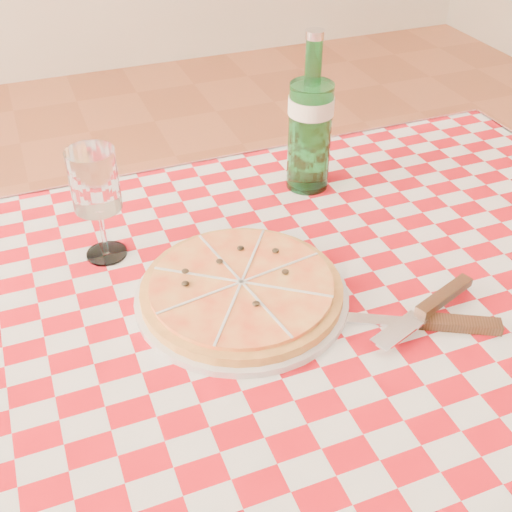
{
  "coord_description": "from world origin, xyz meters",
  "views": [
    {
      "loc": [
        -0.27,
        -0.59,
        1.35
      ],
      "look_at": [
        -0.02,
        0.06,
        0.82
      ],
      "focal_mm": 45.0,
      "sensor_mm": 36.0,
      "label": 1
    }
  ],
  "objects_px": {
    "wine_glass": "(98,206)",
    "water_bottle": "(311,114)",
    "dining_table": "(284,363)",
    "pizza_plate": "(242,289)"
  },
  "relations": [
    {
      "from": "dining_table",
      "to": "pizza_plate",
      "type": "relative_size",
      "value": 4.04
    },
    {
      "from": "wine_glass",
      "to": "pizza_plate",
      "type": "bearing_deg",
      "value": -47.98
    },
    {
      "from": "pizza_plate",
      "to": "water_bottle",
      "type": "distance_m",
      "value": 0.35
    },
    {
      "from": "water_bottle",
      "to": "dining_table",
      "type": "bearing_deg",
      "value": -119.83
    },
    {
      "from": "dining_table",
      "to": "wine_glass",
      "type": "bearing_deg",
      "value": 132.38
    },
    {
      "from": "wine_glass",
      "to": "dining_table",
      "type": "bearing_deg",
      "value": -47.62
    },
    {
      "from": "water_bottle",
      "to": "wine_glass",
      "type": "bearing_deg",
      "value": -168.48
    },
    {
      "from": "dining_table",
      "to": "water_bottle",
      "type": "xyz_separation_m",
      "value": [
        0.17,
        0.3,
        0.24
      ]
    },
    {
      "from": "pizza_plate",
      "to": "wine_glass",
      "type": "height_order",
      "value": "wine_glass"
    },
    {
      "from": "wine_glass",
      "to": "water_bottle",
      "type": "bearing_deg",
      "value": 11.52
    }
  ]
}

